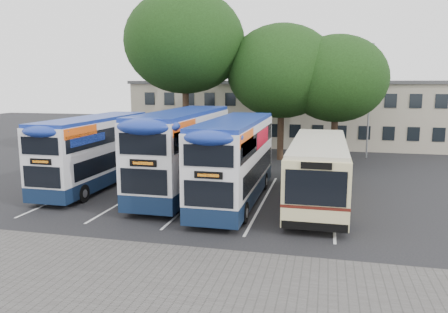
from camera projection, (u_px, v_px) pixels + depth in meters
name	position (u px, v px, depth m)	size (l,w,h in m)	color
ground	(252.00, 233.00, 17.68)	(120.00, 120.00, 0.00)	black
paving_strip	(160.00, 282.00, 13.34)	(40.00, 6.00, 0.01)	#595654
bay_lines	(199.00, 197.00, 23.33)	(14.12, 11.00, 0.01)	silver
depot_building	(298.00, 112.00, 43.05)	(32.40, 8.40, 6.20)	#B4A791
lamp_post	(370.00, 95.00, 34.63)	(0.25, 1.05, 9.06)	gray
tree_left	(185.00, 42.00, 33.46)	(9.27, 9.27, 13.04)	black
tree_mid	(282.00, 71.00, 33.47)	(8.44, 8.44, 10.48)	black
tree_right	(337.00, 79.00, 32.68)	(7.66, 7.66, 9.58)	black
bus_dd_left	(95.00, 149.00, 25.24)	(2.38, 9.81, 4.09)	#10203D
bus_dd_mid	(184.00, 148.00, 23.99)	(2.63, 10.84, 4.52)	#10203D
bus_dd_right	(235.00, 157.00, 22.00)	(2.47, 10.17, 4.23)	#10203D
bus_single	(318.00, 167.00, 22.03)	(2.73, 10.73, 3.20)	beige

